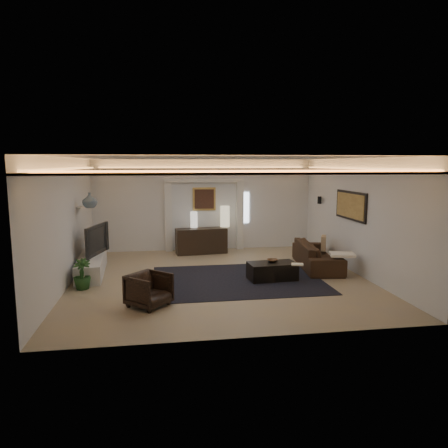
{
  "coord_description": "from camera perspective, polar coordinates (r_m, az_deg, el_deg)",
  "views": [
    {
      "loc": [
        -1.39,
        -9.65,
        2.77
      ],
      "look_at": [
        0.2,
        0.6,
        1.25
      ],
      "focal_mm": 33.01,
      "sensor_mm": 36.0,
      "label": 1
    }
  ],
  "objects": [
    {
      "name": "tv",
      "position": [
        11.14,
        -17.78,
        -2.06
      ],
      "size": [
        1.34,
        0.51,
        0.77
      ],
      "primitive_type": "imported",
      "rotation": [
        0.0,
        0.0,
        1.31
      ],
      "color": "black",
      "rests_on": "media_ledge"
    },
    {
      "name": "bowl",
      "position": [
        10.08,
        6.75,
        -5.08
      ],
      "size": [
        0.27,
        0.27,
        0.06
      ],
      "primitive_type": "imported",
      "rotation": [
        0.0,
        0.0,
        0.05
      ],
      "color": "#4C301C",
      "rests_on": "coffee_table"
    },
    {
      "name": "ceiling",
      "position": [
        9.75,
        -0.63,
        9.1
      ],
      "size": [
        7.0,
        7.0,
        0.0
      ],
      "primitive_type": "plane",
      "rotation": [
        3.14,
        0.0,
        0.0
      ],
      "color": "white",
      "rests_on": "ground"
    },
    {
      "name": "wall_left",
      "position": [
        9.96,
        -20.96,
        0.17
      ],
      "size": [
        0.0,
        7.0,
        7.0
      ],
      "primitive_type": "plane",
      "rotation": [
        1.57,
        0.0,
        1.57
      ],
      "color": "silver",
      "rests_on": "ground"
    },
    {
      "name": "floor",
      "position": [
        10.13,
        -0.6,
        -7.53
      ],
      "size": [
        7.0,
        7.0,
        0.0
      ],
      "primitive_type": "plane",
      "color": "tan",
      "rests_on": "ground"
    },
    {
      "name": "sofa",
      "position": [
        11.36,
        12.77,
        -4.24
      ],
      "size": [
        2.4,
        1.18,
        0.67
      ],
      "primitive_type": "imported",
      "rotation": [
        0.0,
        0.0,
        1.44
      ],
      "color": "#443021",
      "rests_on": "ground"
    },
    {
      "name": "painting_canvas",
      "position": [
        13.21,
        -2.75,
        3.47
      ],
      "size": [
        0.62,
        0.02,
        0.62
      ],
      "primitive_type": "cube",
      "color": "#4C2D1E",
      "rests_on": "wall_back"
    },
    {
      "name": "coffee_table",
      "position": [
        10.04,
        6.68,
        -6.52
      ],
      "size": [
        1.17,
        0.7,
        0.42
      ],
      "primitive_type": "cube",
      "rotation": [
        0.0,
        0.0,
        0.07
      ],
      "color": "black",
      "rests_on": "ground"
    },
    {
      "name": "throw_pillow",
      "position": [
        11.99,
        13.61,
        -2.57
      ],
      "size": [
        0.28,
        0.43,
        0.41
      ],
      "primitive_type": "cube",
      "rotation": [
        0.0,
        0.0,
        -0.42
      ],
      "color": "tan",
      "rests_on": "sofa"
    },
    {
      "name": "console",
      "position": [
        12.8,
        -3.17,
        -2.34
      ],
      "size": [
        1.61,
        0.66,
        0.78
      ],
      "primitive_type": "cube",
      "rotation": [
        0.0,
        0.0,
        0.11
      ],
      "color": "black",
      "rests_on": "ground"
    },
    {
      "name": "painting_frame",
      "position": [
        13.24,
        -2.76,
        3.48
      ],
      "size": [
        0.74,
        0.04,
        0.74
      ],
      "primitive_type": "cube",
      "color": "tan",
      "rests_on": "wall_back"
    },
    {
      "name": "wall_right",
      "position": [
        10.89,
        17.93,
        0.97
      ],
      "size": [
        0.0,
        7.0,
        7.0
      ],
      "primitive_type": "plane",
      "rotation": [
        1.57,
        0.0,
        -1.57
      ],
      "color": "silver",
      "rests_on": "ground"
    },
    {
      "name": "lamp_right",
      "position": [
        13.03,
        0.13,
        0.93
      ],
      "size": [
        0.32,
        0.32,
        0.66
      ],
      "primitive_type": "cylinder",
      "rotation": [
        0.0,
        0.0,
        -0.09
      ],
      "color": "beige",
      "rests_on": "console"
    },
    {
      "name": "art_panel_gold",
      "position": [
        11.11,
        17.04,
        2.45
      ],
      "size": [
        0.02,
        1.5,
        0.62
      ],
      "primitive_type": "cube",
      "color": "tan",
      "rests_on": "wall_right"
    },
    {
      "name": "daylight_slit",
      "position": [
        13.48,
        2.96,
        2.28
      ],
      "size": [
        0.25,
        0.03,
        1.0
      ],
      "primitive_type": "cube",
      "color": "white",
      "rests_on": "wall_back"
    },
    {
      "name": "lamp_left",
      "position": [
        12.92,
        -4.19,
        0.84
      ],
      "size": [
        0.22,
        0.22,
        0.49
      ],
      "primitive_type": "cylinder",
      "rotation": [
        0.0,
        0.0,
        0.01
      ],
      "color": "silver",
      "rests_on": "console"
    },
    {
      "name": "art_panel_frame",
      "position": [
        11.12,
        17.16,
        2.45
      ],
      "size": [
        0.04,
        1.64,
        0.74
      ],
      "primitive_type": "cube",
      "color": "black",
      "rests_on": "wall_right"
    },
    {
      "name": "ginger_jar",
      "position": [
        10.91,
        -18.1,
        3.15
      ],
      "size": [
        0.45,
        0.45,
        0.38
      ],
      "primitive_type": "imported",
      "rotation": [
        0.0,
        0.0,
        -0.27
      ],
      "color": "#435C72",
      "rests_on": "wall_niche"
    },
    {
      "name": "wall_back",
      "position": [
        13.29,
        -2.77,
        2.63
      ],
      "size": [
        7.0,
        0.0,
        7.0
      ],
      "primitive_type": "plane",
      "rotation": [
        1.57,
        0.0,
        0.0
      ],
      "color": "silver",
      "rests_on": "ground"
    },
    {
      "name": "wall_sconce",
      "position": [
        12.82,
        13.09,
        3.24
      ],
      "size": [
        0.12,
        0.12,
        0.22
      ],
      "primitive_type": "cylinder",
      "color": "black",
      "rests_on": "wall_right"
    },
    {
      "name": "pilaster_right",
      "position": [
        13.4,
        2.18,
        1.17
      ],
      "size": [
        0.22,
        0.2,
        2.2
      ],
      "primitive_type": "cube",
      "color": "silver",
      "rests_on": "ground"
    },
    {
      "name": "wall_niche",
      "position": [
        11.29,
        -19.25,
        2.18
      ],
      "size": [
        0.1,
        0.55,
        0.04
      ],
      "primitive_type": "cube",
      "color": "silver",
      "rests_on": "wall_left"
    },
    {
      "name": "armchair",
      "position": [
        8.26,
        -10.36,
        -8.98
      ],
      "size": [
        1.01,
        1.01,
        0.66
      ],
      "primitive_type": "imported",
      "rotation": [
        0.0,
        0.0,
        0.84
      ],
      "color": "black",
      "rests_on": "ground"
    },
    {
      "name": "figurine",
      "position": [
        12.09,
        -17.06,
        -2.18
      ],
      "size": [
        0.21,
        0.21,
        0.44
      ],
      "primitive_type": "cylinder",
      "rotation": [
        0.0,
        0.0,
        -0.42
      ],
      "color": "black",
      "rests_on": "media_ledge"
    },
    {
      "name": "area_rug",
      "position": [
        10.0,
        1.85,
        -7.7
      ],
      "size": [
        4.0,
        3.0,
        0.01
      ],
      "primitive_type": "cube",
      "color": "black",
      "rests_on": "ground"
    },
    {
      "name": "plant",
      "position": [
        9.73,
        -19.07,
        -6.58
      ],
      "size": [
        0.41,
        0.41,
        0.68
      ],
      "primitive_type": "imported",
      "rotation": [
        0.0,
        0.0,
        0.07
      ],
      "color": "#1F461B",
      "rests_on": "ground"
    },
    {
      "name": "media_ledge",
      "position": [
        11.02,
        -17.84,
        -5.42
      ],
      "size": [
        0.74,
        2.41,
        0.45
      ],
      "primitive_type": "cube",
      "rotation": [
        0.0,
        0.0,
        0.06
      ],
      "color": "silver",
      "rests_on": "ground"
    },
    {
      "name": "magazine",
      "position": [
        9.85,
        10.13,
        -5.56
      ],
      "size": [
        0.32,
        0.27,
        0.03
      ],
      "primitive_type": "cube",
      "rotation": [
        0.0,
        0.0,
        -0.3
      ],
      "color": "beige",
      "rests_on": "coffee_table"
    },
    {
      "name": "pilaster_left",
      "position": [
        13.16,
        -7.7,
        0.97
      ],
      "size": [
        0.22,
        0.2,
        2.2
      ],
      "primitive_type": "cube",
      "color": "silver",
      "rests_on": "ground"
    },
    {
      "name": "wall_front",
      "position": [
        6.44,
        3.84,
        -3.51
      ],
      "size": [
        7.0,
        0.0,
        7.0
      ],
      "primitive_type": "plane",
      "rotation": [
        -1.57,
        0.0,
        0.0
      ],
      "color": "silver",
      "rests_on": "ground"
    },
    {
      "name": "throw_blanket",
      "position": [
        10.59,
        16.04,
        -4.09
      ],
      "size": [
        0.69,
        0.61,
        0.06
      ],
      "primitive_type": "cube",
      "rotation": [
        0.0,
        0.0,
        -0.26
      ],
      "color": "beige",
      "rests_on": "sofa"
    },
    {
      "name": "cove_soffit",
      "position": [
        9.75,
        -0.63,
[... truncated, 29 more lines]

